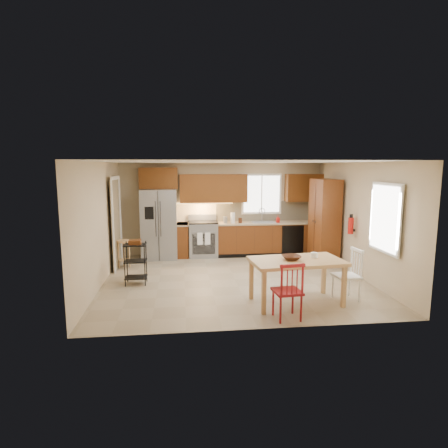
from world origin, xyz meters
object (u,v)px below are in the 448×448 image
pantry (324,221)px  fire_extinguisher (351,226)px  refrigerator (159,224)px  table_bowl (291,260)px  dining_table (296,282)px  table_jar (314,256)px  bar_stool (124,254)px  soap_bottle (278,219)px  range_stove (203,239)px  chair_red (287,290)px  chair_white (346,275)px  utility_cart (136,263)px

pantry → fire_extinguisher: pantry is taller
refrigerator → table_bowl: (2.48, -3.63, -0.12)m
dining_table → table_jar: bearing=10.4°
dining_table → bar_stool: dining_table is taller
table_jar → bar_stool: (-3.73, 2.65, -0.48)m
soap_bottle → table_jar: (-0.25, -3.51, -0.18)m
range_stove → chair_red: (1.08, -4.34, 0.01)m
dining_table → table_bowl: size_ratio=4.94×
soap_bottle → fire_extinguisher: bearing=-59.5°
chair_white → table_jar: size_ratio=6.73×
chair_red → utility_cart: 3.33m
refrigerator → bar_stool: refrigerator is taller
chair_red → table_jar: size_ratio=6.73×
refrigerator → range_stove: refrigerator is taller
fire_extinguisher → table_jar: fire_extinguisher is taller
pantry → table_bowl: (-1.65, -2.71, -0.26)m
range_stove → table_jar: 4.03m
table_bowl → chair_white: bearing=2.7°
pantry → chair_red: (-1.90, -3.36, -0.58)m
chair_red → pantry: bearing=55.0°
range_stove → chair_white: bearing=-56.8°
fire_extinguisher → chair_red: bearing=-132.3°
refrigerator → dining_table: bearing=-54.6°
soap_bottle → chair_white: soap_bottle is taller
refrigerator → utility_cart: bearing=-99.5°
chair_red → utility_cart: (-2.60, 2.08, -0.03)m
refrigerator → chair_red: size_ratio=1.94×
pantry → table_jar: (-1.20, -2.61, -0.23)m
chair_red → bar_stool: 4.56m
range_stove → pantry: pantry is taller
fire_extinguisher → table_jar: bearing=-131.9°
dining_table → fire_extinguisher: bearing=38.0°
table_bowl → bar_stool: bearing=140.0°
table_jar → utility_cart: size_ratio=0.16×
utility_cart → soap_bottle: bearing=32.5°
pantry → chair_red: 3.90m
table_jar → bar_stool: table_jar is taller
range_stove → chair_white: chair_white is taller
fire_extinguisher → table_jar: size_ratio=2.58×
pantry → dining_table: (-1.55, -2.71, -0.66)m
chair_red → chair_white: same height
soap_bottle → table_jar: size_ratio=1.37×
refrigerator → pantry: size_ratio=0.87×
chair_red → table_jar: 1.08m
range_stove → fire_extinguisher: bearing=-32.6°
range_stove → soap_bottle: 2.10m
chair_red → bar_stool: size_ratio=1.40×
pantry → chair_white: size_ratio=2.24×
bar_stool → table_bowl: bearing=-53.3°
chair_red → table_bowl: bearing=63.4°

